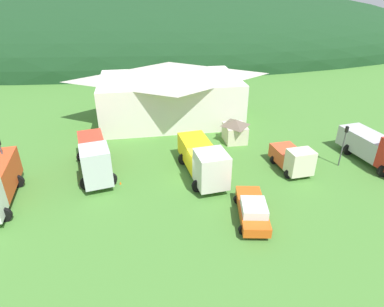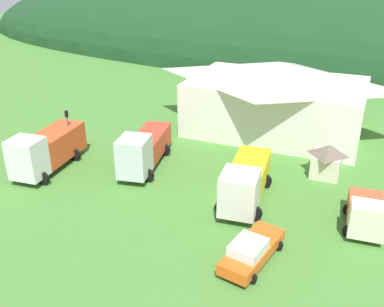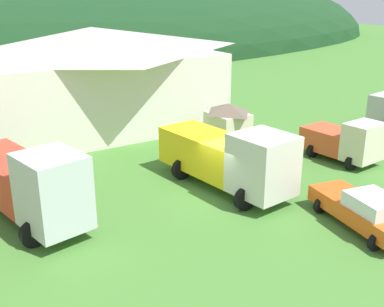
# 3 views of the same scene
# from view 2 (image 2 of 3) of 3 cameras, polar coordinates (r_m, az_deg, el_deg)

# --- Properties ---
(ground_plane) EXTENTS (200.00, 200.00, 0.00)m
(ground_plane) POSITION_cam_2_polar(r_m,az_deg,el_deg) (31.59, 4.93, -6.37)
(ground_plane) COLOR #477F33
(forested_hill_backdrop) EXTENTS (161.50, 60.00, 30.89)m
(forested_hill_backdrop) POSITION_cam_2_polar(r_m,az_deg,el_deg) (90.95, 18.13, 13.30)
(forested_hill_backdrop) COLOR #193D1E
(forested_hill_backdrop) RESTS_ON ground
(depot_building) EXTENTS (17.84, 11.30, 7.09)m
(depot_building) POSITION_cam_2_polar(r_m,az_deg,el_deg) (43.44, 11.05, 7.42)
(depot_building) COLOR white
(depot_building) RESTS_ON ground
(play_shed_cream) EXTENTS (2.39, 2.79, 2.50)m
(play_shed_cream) POSITION_cam_2_polar(r_m,az_deg,el_deg) (36.22, 17.39, -0.90)
(play_shed_cream) COLOR beige
(play_shed_cream) RESTS_ON ground
(heavy_rig_white) EXTENTS (3.67, 7.74, 3.67)m
(heavy_rig_white) POSITION_cam_2_polar(r_m,az_deg,el_deg) (37.14, -18.71, 0.56)
(heavy_rig_white) COLOR white
(heavy_rig_white) RESTS_ON ground
(tow_truck_silver) EXTENTS (3.95, 8.54, 3.60)m
(tow_truck_silver) POSITION_cam_2_polar(r_m,az_deg,el_deg) (35.76, -6.43, 0.63)
(tow_truck_silver) COLOR silver
(tow_truck_silver) RESTS_ON ground
(flatbed_truck_yellow) EXTENTS (3.73, 8.15, 3.38)m
(flatbed_truck_yellow) POSITION_cam_2_polar(r_m,az_deg,el_deg) (30.85, 7.06, -3.62)
(flatbed_truck_yellow) COLOR silver
(flatbed_truck_yellow) RESTS_ON ground
(light_truck_cream) EXTENTS (2.87, 4.66, 2.55)m
(light_truck_cream) POSITION_cam_2_polar(r_m,az_deg,el_deg) (29.99, 22.05, -7.35)
(light_truck_cream) COLOR beige
(light_truck_cream) RESTS_ON ground
(service_pickup_orange) EXTENTS (2.92, 5.42, 1.66)m
(service_pickup_orange) POSITION_cam_2_polar(r_m,az_deg,el_deg) (25.65, 7.89, -12.58)
(service_pickup_orange) COLOR #E95A19
(service_pickup_orange) RESTS_ON ground
(traffic_light_west) EXTENTS (0.20, 0.32, 4.31)m
(traffic_light_west) POSITION_cam_2_polar(r_m,az_deg,el_deg) (38.69, -16.04, 3.11)
(traffic_light_west) COLOR #4C4C51
(traffic_light_west) RESTS_ON ground
(traffic_cone_near_pickup) EXTENTS (0.36, 0.36, 0.49)m
(traffic_cone_near_pickup) POSITION_cam_2_polar(r_m,az_deg,el_deg) (33.97, -4.81, -3.97)
(traffic_cone_near_pickup) COLOR orange
(traffic_cone_near_pickup) RESTS_ON ground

